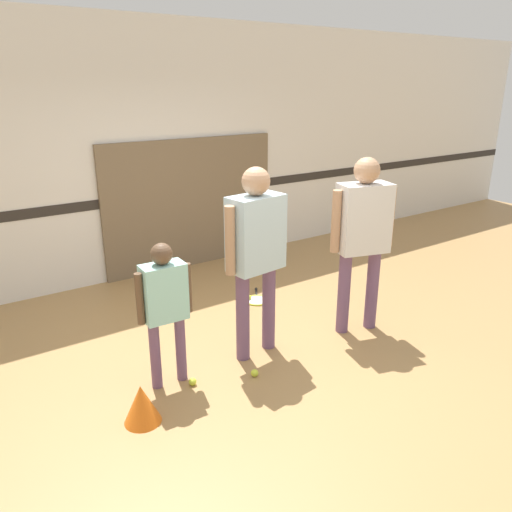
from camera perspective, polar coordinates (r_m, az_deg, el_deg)
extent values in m
plane|color=#A87F4C|center=(4.82, -0.50, -11.06)|extent=(16.00, 16.00, 0.00)
cube|color=silver|center=(6.51, -13.56, 11.37)|extent=(16.00, 0.06, 3.20)
cube|color=#2D2823|center=(6.58, -13.07, 6.38)|extent=(16.00, 0.01, 0.12)
cube|color=#756047|center=(6.88, -7.35, 5.96)|extent=(2.50, 0.05, 1.74)
cylinder|color=#6B4C70|center=(4.56, -1.53, -6.96)|extent=(0.12, 0.12, 0.85)
cylinder|color=#6B4C70|center=(4.75, 1.46, -5.82)|extent=(0.12, 0.12, 0.85)
cube|color=silver|center=(4.37, 0.00, 2.62)|extent=(0.52, 0.33, 0.67)
sphere|color=tan|center=(4.27, 0.00, 8.54)|extent=(0.25, 0.25, 0.25)
cylinder|color=tan|center=(4.20, -2.98, 1.75)|extent=(0.09, 0.09, 0.60)
cylinder|color=tan|center=(4.57, 2.75, 3.20)|extent=(0.09, 0.09, 0.60)
cylinder|color=#6B4C70|center=(4.28, -11.43, -11.05)|extent=(0.09, 0.09, 0.60)
cylinder|color=#6B4C70|center=(4.35, -8.60, -10.33)|extent=(0.09, 0.09, 0.60)
cube|color=#99D8D1|center=(4.08, -10.44, -4.12)|extent=(0.36, 0.21, 0.48)
sphere|color=brown|center=(3.96, -10.72, 0.21)|extent=(0.18, 0.18, 0.18)
cylinder|color=brown|center=(4.02, -13.17, -4.78)|extent=(0.06, 0.06, 0.43)
cylinder|color=brown|center=(4.15, -7.80, -3.62)|extent=(0.06, 0.06, 0.43)
cylinder|color=#6B4C70|center=(5.27, 13.13, -3.69)|extent=(0.12, 0.12, 0.85)
cylinder|color=#6B4C70|center=(5.12, 10.00, -4.17)|extent=(0.12, 0.12, 0.85)
cube|color=silver|center=(4.95, 12.18, 4.25)|extent=(0.56, 0.40, 0.68)
sphere|color=tan|center=(4.85, 12.57, 9.52)|extent=(0.25, 0.25, 0.25)
cylinder|color=tan|center=(5.10, 15.05, 4.36)|extent=(0.09, 0.09, 0.60)
cylinder|color=tan|center=(4.81, 9.13, 3.91)|extent=(0.09, 0.09, 0.60)
torus|color=#C6D838|center=(5.88, 0.11, -5.08)|extent=(0.40, 0.40, 0.02)
cylinder|color=silver|center=(5.88, 0.11, -5.08)|extent=(0.25, 0.25, 0.01)
cylinder|color=black|center=(6.10, 0.04, -4.16)|extent=(0.13, 0.18, 0.02)
sphere|color=black|center=(6.20, 0.01, -3.78)|extent=(0.03, 0.03, 0.03)
sphere|color=#CCE038|center=(4.47, -0.16, -13.22)|extent=(0.07, 0.07, 0.07)
sphere|color=#CCE038|center=(5.91, -0.86, -4.74)|extent=(0.07, 0.07, 0.07)
sphere|color=#CCE038|center=(4.39, -7.26, -14.06)|extent=(0.07, 0.07, 0.07)
cone|color=orange|center=(3.99, -12.94, -16.15)|extent=(0.28, 0.28, 0.31)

